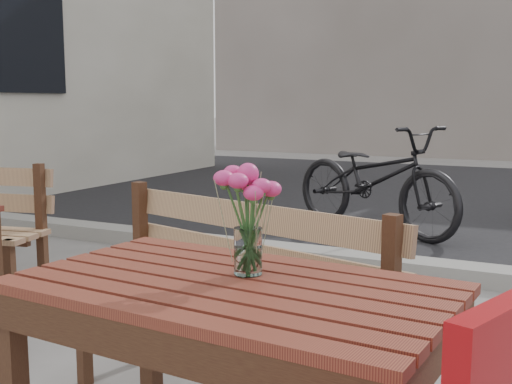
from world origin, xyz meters
TOP-DOWN VIEW (x-y plane):
  - street at (0.00, 5.06)m, footprint 30.00×8.12m
  - main_table at (0.21, 0.13)m, footprint 1.21×0.76m
  - main_bench at (-0.12, 0.75)m, footprint 1.44×0.74m
  - main_vase at (0.22, 0.22)m, footprint 0.17×0.17m
  - bicycle at (-0.61, 4.37)m, footprint 1.99×1.39m

SIDE VIEW (x-z plane):
  - street at x=0.00m, z-range -0.03..0.09m
  - bicycle at x=-0.61m, z-range 0.00..0.99m
  - main_bench at x=-0.12m, z-range 0.09..0.95m
  - main_table at x=0.21m, z-range 0.24..0.96m
  - main_vase at x=0.22m, z-range 0.76..1.07m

